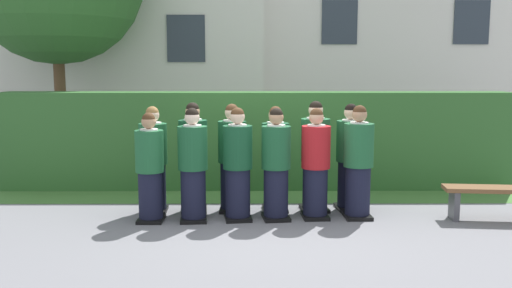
# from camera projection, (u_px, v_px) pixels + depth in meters

# --- Properties ---
(ground_plane) EXTENTS (60.00, 60.00, 0.00)m
(ground_plane) POSITION_uv_depth(u_px,v_px,m) (256.00, 219.00, 7.85)
(ground_plane) COLOR slate
(student_front_row_0) EXTENTS (0.40, 0.44, 1.53)m
(student_front_row_0) POSITION_uv_depth(u_px,v_px,m) (150.00, 170.00, 7.64)
(student_front_row_0) COLOR black
(student_front_row_0) RESTS_ON ground
(student_front_row_1) EXTENTS (0.42, 0.52, 1.60)m
(student_front_row_1) POSITION_uv_depth(u_px,v_px,m) (193.00, 168.00, 7.67)
(student_front_row_1) COLOR black
(student_front_row_1) RESTS_ON ground
(student_front_row_2) EXTENTS (0.42, 0.53, 1.60)m
(student_front_row_2) POSITION_uv_depth(u_px,v_px,m) (238.00, 167.00, 7.73)
(student_front_row_2) COLOR black
(student_front_row_2) RESTS_ON ground
(student_front_row_3) EXTENTS (0.42, 0.50, 1.59)m
(student_front_row_3) POSITION_uv_depth(u_px,v_px,m) (276.00, 167.00, 7.75)
(student_front_row_3) COLOR black
(student_front_row_3) RESTS_ON ground
(student_in_red_blazer) EXTENTS (0.41, 0.48, 1.58)m
(student_in_red_blazer) POSITION_uv_depth(u_px,v_px,m) (316.00, 166.00, 7.81)
(student_in_red_blazer) COLOR black
(student_in_red_blazer) RESTS_ON ground
(student_front_row_5) EXTENTS (0.42, 0.48, 1.62)m
(student_front_row_5) POSITION_uv_depth(u_px,v_px,m) (358.00, 165.00, 7.82)
(student_front_row_5) COLOR black
(student_front_row_5) RESTS_ON ground
(student_rear_row_0) EXTENTS (0.41, 0.47, 1.59)m
(student_rear_row_0) POSITION_uv_depth(u_px,v_px,m) (154.00, 162.00, 8.12)
(student_rear_row_0) COLOR black
(student_rear_row_0) RESTS_ON ground
(student_rear_row_1) EXTENTS (0.43, 0.50, 1.64)m
(student_rear_row_1) POSITION_uv_depth(u_px,v_px,m) (193.00, 160.00, 8.15)
(student_rear_row_1) COLOR black
(student_rear_row_1) RESTS_ON ground
(student_rear_row_2) EXTENTS (0.42, 0.51, 1.62)m
(student_rear_row_2) POSITION_uv_depth(u_px,v_px,m) (232.00, 160.00, 8.19)
(student_rear_row_2) COLOR black
(student_rear_row_2) RESTS_ON ground
(student_rear_row_3) EXTENTS (0.41, 0.47, 1.58)m
(student_rear_row_3) POSITION_uv_depth(u_px,v_px,m) (275.00, 161.00, 8.22)
(student_rear_row_3) COLOR black
(student_rear_row_3) RESTS_ON ground
(student_rear_row_4) EXTENTS (0.44, 0.55, 1.66)m
(student_rear_row_4) POSITION_uv_depth(u_px,v_px,m) (315.00, 159.00, 8.21)
(student_rear_row_4) COLOR black
(student_rear_row_4) RESTS_ON ground
(student_rear_row_5) EXTENTS (0.42, 0.52, 1.61)m
(student_rear_row_5) POSITION_uv_depth(u_px,v_px,m) (350.00, 159.00, 8.29)
(student_rear_row_5) COLOR black
(student_rear_row_5) RESTS_ON ground
(hedge) EXTENTS (9.03, 0.70, 1.72)m
(hedge) POSITION_uv_depth(u_px,v_px,m) (255.00, 140.00, 9.83)
(hedge) COLOR #33662D
(hedge) RESTS_ON ground
(school_building_main) EXTENTS (7.88, 3.26, 7.53)m
(school_building_main) POSITION_uv_depth(u_px,v_px,m) (391.00, 6.00, 15.30)
(school_building_main) COLOR silver
(school_building_main) RESTS_ON ground
(school_building_annex) EXTENTS (7.09, 4.14, 6.57)m
(school_building_annex) POSITION_uv_depth(u_px,v_px,m) (139.00, 22.00, 14.83)
(school_building_annex) COLOR silver
(school_building_annex) RESTS_ON ground
(wooden_bench) EXTENTS (1.43, 0.49, 0.48)m
(wooden_bench) POSITION_uv_depth(u_px,v_px,m) (495.00, 196.00, 7.73)
(wooden_bench) COLOR brown
(wooden_bench) RESTS_ON ground
(lawn_strip) EXTENTS (9.03, 0.90, 0.01)m
(lawn_strip) POSITION_uv_depth(u_px,v_px,m) (256.00, 197.00, 9.15)
(lawn_strip) COLOR #477A38
(lawn_strip) RESTS_ON ground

